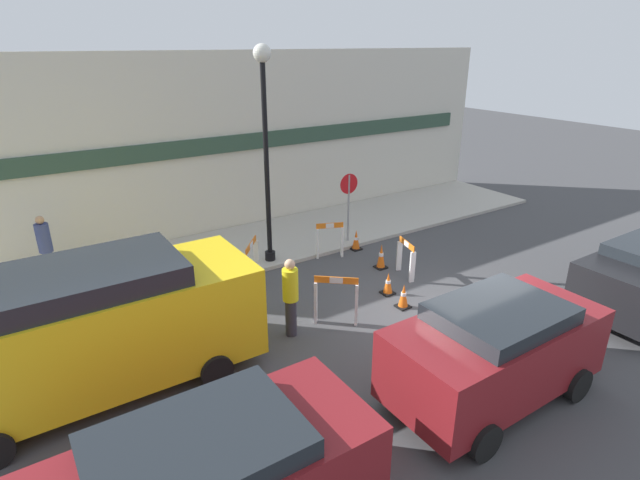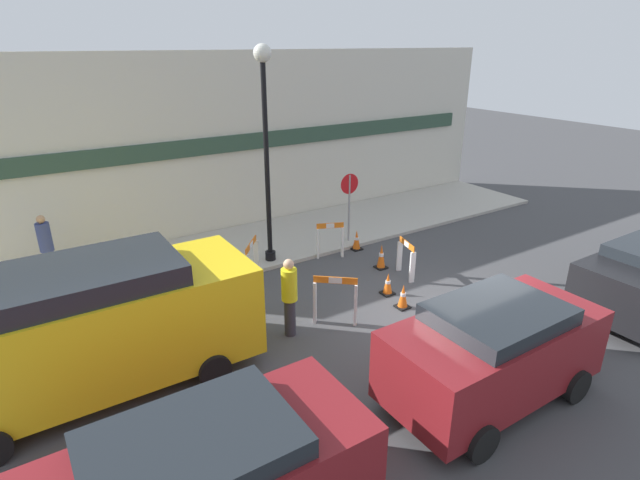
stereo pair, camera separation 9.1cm
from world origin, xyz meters
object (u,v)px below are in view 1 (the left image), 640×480
(parked_car_1, at_px, (495,347))
(work_van, at_px, (93,325))
(person_pedestrian, at_px, (46,248))
(person_worker, at_px, (290,295))
(stop_sign, at_px, (349,196))
(streetlamp_post, at_px, (265,129))

(parked_car_1, bearing_deg, work_van, 144.77)
(parked_car_1, bearing_deg, person_pedestrian, 123.29)
(parked_car_1, xyz_separation_m, work_van, (-5.49, 3.88, 0.29))
(person_worker, xyz_separation_m, work_van, (-3.64, 0.31, 0.36))
(person_worker, relative_size, work_van, 0.31)
(person_worker, bearing_deg, stop_sign, 3.94)
(person_pedestrian, relative_size, parked_car_1, 0.46)
(person_pedestrian, height_order, parked_car_1, person_pedestrian)
(streetlamp_post, distance_m, parked_car_1, 7.54)
(person_worker, relative_size, person_pedestrian, 0.97)
(streetlamp_post, height_order, work_van, streetlamp_post)
(streetlamp_post, bearing_deg, person_worker, -111.26)
(streetlamp_post, bearing_deg, work_van, -147.70)
(streetlamp_post, xyz_separation_m, work_van, (-4.99, -3.15, -2.38))
(stop_sign, bearing_deg, streetlamp_post, 0.72)
(person_worker, height_order, work_van, work_van)
(stop_sign, bearing_deg, parked_car_1, 74.34)
(person_worker, xyz_separation_m, person_pedestrian, (-3.87, 5.15, 0.13))
(stop_sign, xyz_separation_m, work_van, (-7.63, -3.13, -0.20))
(person_worker, bearing_deg, parked_car_1, -99.40)
(stop_sign, bearing_deg, person_pedestrian, -11.03)
(stop_sign, distance_m, person_worker, 5.29)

